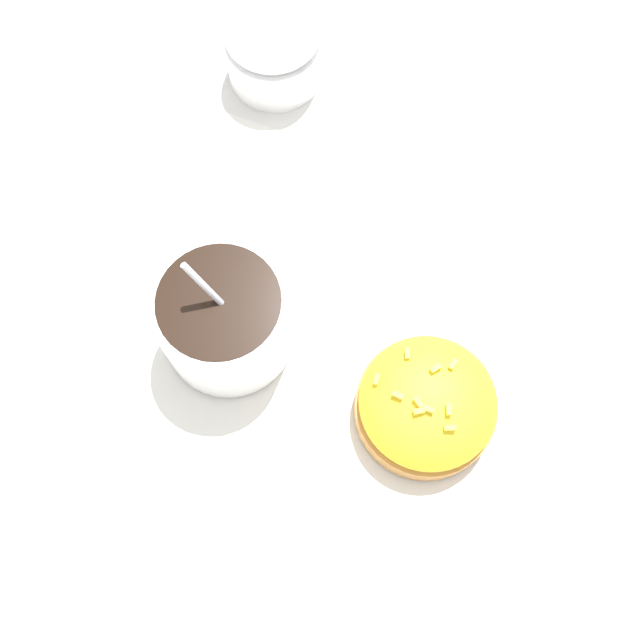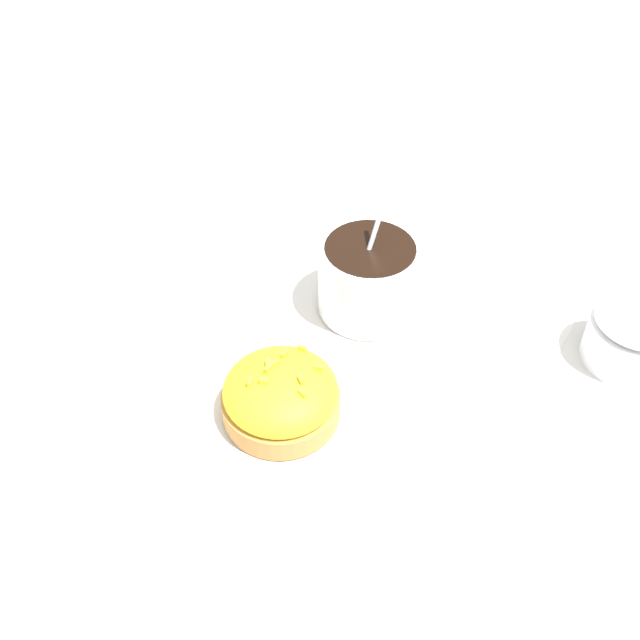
% 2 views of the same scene
% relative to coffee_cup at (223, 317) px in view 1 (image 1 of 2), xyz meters
% --- Properties ---
extents(ground_plane, '(3.00, 3.00, 0.00)m').
position_rel_coffee_cup_xyz_m(ground_plane, '(-0.07, -0.00, -0.04)').
color(ground_plane, silver).
extents(paper_napkin, '(0.33, 0.32, 0.00)m').
position_rel_coffee_cup_xyz_m(paper_napkin, '(-0.07, -0.00, -0.04)').
color(paper_napkin, white).
rests_on(paper_napkin, ground_plane).
extents(coffee_cup, '(0.10, 0.09, 0.10)m').
position_rel_coffee_cup_xyz_m(coffee_cup, '(0.00, 0.00, 0.00)').
color(coffee_cup, white).
rests_on(coffee_cup, paper_napkin).
extents(frosted_pastry, '(0.09, 0.09, 0.05)m').
position_rel_coffee_cup_xyz_m(frosted_pastry, '(-0.14, 0.00, -0.02)').
color(frosted_pastry, '#C18442').
rests_on(frosted_pastry, paper_napkin).
extents(sugar_bowl, '(0.07, 0.07, 0.06)m').
position_rel_coffee_cup_xyz_m(sugar_bowl, '(0.06, -0.21, -0.01)').
color(sugar_bowl, white).
rests_on(sugar_bowl, ground_plane).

